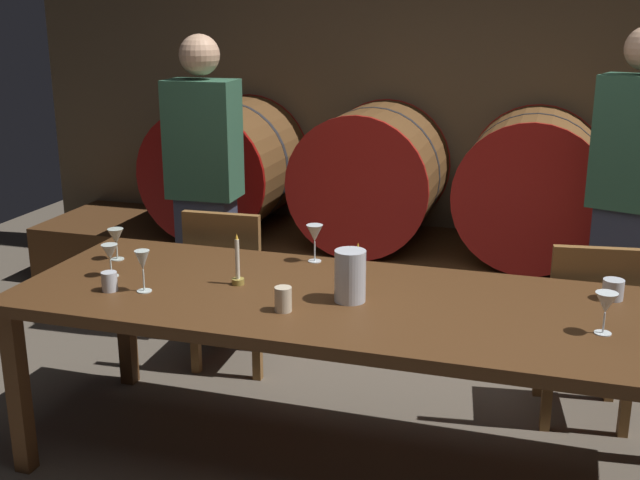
{
  "coord_description": "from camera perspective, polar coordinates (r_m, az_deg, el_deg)",
  "views": [
    {
      "loc": [
        0.65,
        -2.73,
        1.86
      ],
      "look_at": [
        -0.22,
        0.11,
        0.98
      ],
      "focal_mm": 44.47,
      "sensor_mm": 36.0,
      "label": 1
    }
  ],
  "objects": [
    {
      "name": "back_wall",
      "position": [
        5.45,
        10.42,
        12.17
      ],
      "size": [
        6.25,
        0.24,
        2.94
      ],
      "primitive_type": "cube",
      "color": "brown",
      "rests_on": "ground"
    },
    {
      "name": "barrel_shelf",
      "position": [
        5.17,
        8.94,
        -2.49
      ],
      "size": [
        5.62,
        0.9,
        0.39
      ],
      "primitive_type": "cube",
      "color": "#4C2D16",
      "rests_on": "ground"
    },
    {
      "name": "wine_barrel_far_left",
      "position": [
        5.4,
        -6.66,
        5.31
      ],
      "size": [
        0.87,
        0.91,
        0.87
      ],
      "color": "brown",
      "rests_on": "barrel_shelf"
    },
    {
      "name": "wine_barrel_center_left",
      "position": [
        5.09,
        3.81,
        4.69
      ],
      "size": [
        0.87,
        0.91,
        0.87
      ],
      "color": "brown",
      "rests_on": "barrel_shelf"
    },
    {
      "name": "wine_barrel_center_right",
      "position": [
        4.96,
        15.09,
        3.85
      ],
      "size": [
        0.87,
        0.91,
        0.87
      ],
      "color": "brown",
      "rests_on": "barrel_shelf"
    },
    {
      "name": "dining_table",
      "position": [
        3.14,
        2.95,
        -5.3
      ],
      "size": [
        2.8,
        0.96,
        0.75
      ],
      "color": "#4C2D16",
      "rests_on": "ground"
    },
    {
      "name": "chair_left",
      "position": [
        4.13,
        -6.44,
        -2.96
      ],
      "size": [
        0.42,
        0.42,
        0.88
      ],
      "rotation": [
        0.0,
        0.0,
        3.19
      ],
      "color": "brown",
      "rests_on": "ground"
    },
    {
      "name": "chair_right",
      "position": [
        3.77,
        18.82,
        -5.76
      ],
      "size": [
        0.45,
        0.45,
        0.88
      ],
      "rotation": [
        0.0,
        0.0,
        3.28
      ],
      "color": "brown",
      "rests_on": "ground"
    },
    {
      "name": "guest_left",
      "position": [
        4.45,
        -8.27,
        3.7
      ],
      "size": [
        0.39,
        0.26,
        1.72
      ],
      "rotation": [
        0.0,
        0.0,
        3.18
      ],
      "color": "#33384C",
      "rests_on": "ground"
    },
    {
      "name": "guest_right",
      "position": [
        4.27,
        21.38,
        2.55
      ],
      "size": [
        0.44,
        0.35,
        1.77
      ],
      "rotation": [
        0.0,
        0.0,
        2.83
      ],
      "color": "#33384C",
      "rests_on": "ground"
    },
    {
      "name": "candle_left",
      "position": [
        3.28,
        -5.94,
        -2.18
      ],
      "size": [
        0.05,
        0.05,
        0.22
      ],
      "color": "olive",
      "rests_on": "dining_table"
    },
    {
      "name": "candle_right",
      "position": [
        3.3,
        2.73,
        -2.29
      ],
      "size": [
        0.05,
        0.05,
        0.17
      ],
      "color": "olive",
      "rests_on": "dining_table"
    },
    {
      "name": "pitcher",
      "position": [
        3.07,
        2.18,
        -2.6
      ],
      "size": [
        0.12,
        0.12,
        0.21
      ],
      "color": "silver",
      "rests_on": "dining_table"
    },
    {
      "name": "wine_glass_far_left",
      "position": [
        3.68,
        -14.47,
        0.18
      ],
      "size": [
        0.07,
        0.07,
        0.14
      ],
      "color": "silver",
      "rests_on": "dining_table"
    },
    {
      "name": "wine_glass_left",
      "position": [
        3.46,
        -14.88,
        -0.93
      ],
      "size": [
        0.07,
        0.07,
        0.14
      ],
      "color": "silver",
      "rests_on": "dining_table"
    },
    {
      "name": "wine_glass_center_left",
      "position": [
        3.24,
        -12.65,
        -1.55
      ],
      "size": [
        0.06,
        0.06,
        0.17
      ],
      "color": "silver",
      "rests_on": "dining_table"
    },
    {
      "name": "wine_glass_center_right",
      "position": [
        3.53,
        -0.39,
        0.41
      ],
      "size": [
        0.07,
        0.07,
        0.17
      ],
      "color": "white",
      "rests_on": "dining_table"
    },
    {
      "name": "wine_glass_right",
      "position": [
        2.93,
        19.88,
        -4.35
      ],
      "size": [
        0.08,
        0.08,
        0.15
      ],
      "color": "white",
      "rests_on": "dining_table"
    },
    {
      "name": "cup_left",
      "position": [
        3.31,
        -14.91,
        -2.9
      ],
      "size": [
        0.06,
        0.06,
        0.08
      ],
      "primitive_type": "cylinder",
      "color": "silver",
      "rests_on": "dining_table"
    },
    {
      "name": "cup_center",
      "position": [
        2.99,
        -2.67,
        -4.28
      ],
      "size": [
        0.07,
        0.07,
        0.1
      ],
      "primitive_type": "cylinder",
      "color": "beige",
      "rests_on": "dining_table"
    },
    {
      "name": "cup_right",
      "position": [
        3.31,
        20.34,
        -3.36
      ],
      "size": [
        0.08,
        0.08,
        0.08
      ],
      "primitive_type": "cylinder",
      "color": "silver",
      "rests_on": "dining_table"
    }
  ]
}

